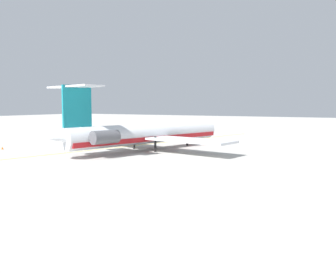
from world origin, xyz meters
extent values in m
plane|color=#B7B5AD|center=(0.00, 0.00, 0.00)|extent=(373.03, 373.03, 0.00)
cylinder|color=silver|center=(3.34, 10.15, 3.04)|extent=(33.91, 12.93, 3.65)
cone|color=silver|center=(-13.11, 14.86, 3.04)|extent=(4.62, 4.42, 3.50)
cone|color=silver|center=(19.80, 5.44, 3.37)|extent=(5.97, 4.45, 3.10)
cube|color=#B2191E|center=(3.34, 10.15, 2.22)|extent=(33.20, 12.79, 0.80)
cube|color=silver|center=(0.01, 1.29, 2.40)|extent=(10.98, 16.24, 0.37)
cube|color=silver|center=(5.21, 19.43, 2.40)|extent=(8.25, 15.97, 0.37)
cylinder|color=#515156|center=(13.87, 4.08, 3.32)|extent=(4.97, 3.29, 2.12)
cube|color=silver|center=(14.04, 4.69, 3.32)|extent=(2.95, 1.87, 0.44)
cylinder|color=#515156|center=(15.48, 9.73, 3.32)|extent=(4.97, 3.29, 2.12)
cube|color=silver|center=(15.31, 9.12, 3.32)|extent=(2.95, 1.87, 0.44)
cube|color=teal|center=(17.60, 6.07, 8.10)|extent=(4.85, 1.71, 6.47)
cube|color=silver|center=(17.16, 3.15, 11.07)|extent=(4.76, 6.06, 0.26)
cube|color=silver|center=(18.77, 8.78, 11.07)|extent=(4.76, 6.06, 0.26)
cylinder|color=black|center=(-6.71, 13.03, 1.38)|extent=(0.40, 0.40, 2.77)
cylinder|color=black|center=(3.63, 7.03, 1.38)|extent=(0.40, 0.40, 2.77)
cylinder|color=black|center=(5.24, 12.65, 1.38)|extent=(0.40, 0.40, 2.77)
cylinder|color=black|center=(-20.39, 0.05, 0.44)|extent=(0.11, 0.11, 0.87)
cylinder|color=black|center=(-20.54, 0.09, 0.44)|extent=(0.11, 0.11, 0.87)
cylinder|color=gray|center=(-20.46, 0.07, 1.22)|extent=(0.29, 0.29, 0.69)
sphere|color=tan|center=(-20.46, 0.07, 1.70)|extent=(0.27, 0.27, 0.27)
cylinder|color=gray|center=(-20.28, 0.03, 1.25)|extent=(0.08, 0.08, 0.59)
cylinder|color=gray|center=(-20.65, 0.12, 1.25)|extent=(0.08, 0.08, 0.59)
cylinder|color=black|center=(-15.70, -6.95, 0.40)|extent=(0.10, 0.10, 0.81)
cylinder|color=black|center=(-15.59, -7.04, 0.40)|extent=(0.10, 0.10, 0.81)
cylinder|color=yellow|center=(-15.65, -7.00, 1.13)|extent=(0.27, 0.27, 0.64)
sphere|color=#8C6647|center=(-15.65, -7.00, 1.58)|extent=(0.25, 0.25, 0.25)
cylinder|color=yellow|center=(-15.79, -6.89, 1.16)|extent=(0.07, 0.07, 0.54)
cylinder|color=yellow|center=(-15.51, -7.11, 1.16)|extent=(0.07, 0.07, 0.54)
cone|color=#EA590F|center=(16.07, -14.20, 0.28)|extent=(0.40, 0.40, 0.55)
cube|color=gold|center=(3.34, 2.54, 0.00)|extent=(89.82, 23.72, 0.01)
camera|label=1|loc=(59.90, 45.79, 8.42)|focal=38.99mm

